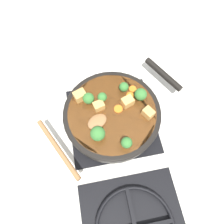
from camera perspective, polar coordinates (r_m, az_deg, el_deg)
ground_plane at (r=0.81m, az=0.00°, el=-2.28°), size 2.40×2.40×0.00m
front_burner_grate at (r=0.80m, az=0.00°, el=-1.95°), size 0.31×0.31×0.03m
skillet_pan at (r=0.76m, az=0.14°, el=-0.58°), size 0.44×0.37×0.05m
wooden_spoon at (r=0.71m, az=-9.49°, el=-6.38°), size 0.24×0.22×0.02m
tofu_cube_center_large at (r=0.73m, az=9.47°, el=-0.21°), size 0.04×0.05×0.03m
tofu_cube_near_handle at (r=0.74m, az=-3.47°, el=1.63°), size 0.04×0.04×0.03m
tofu_cube_east_chunk at (r=0.74m, az=4.08°, el=2.74°), size 0.05×0.04×0.03m
tofu_cube_west_chunk at (r=0.76m, az=-8.35°, el=4.27°), size 0.05×0.04×0.03m
broccoli_floret_near_spoon at (r=0.68m, az=-3.75°, el=-5.64°), size 0.05×0.05×0.05m
broccoli_floret_center_top at (r=0.75m, az=7.47°, el=4.56°), size 0.04×0.04×0.05m
broccoli_floret_east_rim at (r=0.68m, az=3.82°, el=-8.00°), size 0.04×0.04×0.04m
broccoli_floret_west_rim at (r=0.74m, az=-6.18°, el=3.54°), size 0.04×0.04×0.05m
broccoli_floret_north_edge at (r=0.74m, az=-2.59°, el=3.87°), size 0.03×0.03×0.04m
broccoli_floret_south_cluster at (r=0.76m, az=3.12°, el=6.52°), size 0.03×0.03×0.04m
carrot_slice_orange_thin at (r=0.77m, az=4.75°, el=4.37°), size 0.03×0.03×0.01m
carrot_slice_near_center at (r=0.78m, az=5.42°, el=6.00°), size 0.03×0.03×0.01m
carrot_slice_edge_slice at (r=0.74m, az=1.64°, el=0.78°), size 0.03×0.03×0.01m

